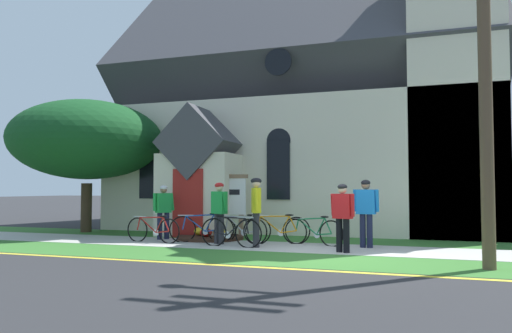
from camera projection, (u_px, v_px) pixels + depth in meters
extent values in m
plane|color=#2B2B2D|center=(352.00, 238.00, 14.23)|extent=(140.00, 140.00, 0.00)
cube|color=#B7B5AD|center=(250.00, 245.00, 12.41)|extent=(32.00, 2.04, 0.01)
cube|color=#38722D|center=(221.00, 256.00, 10.48)|extent=(32.00, 2.03, 0.01)
cube|color=#38722D|center=(271.00, 238.00, 14.24)|extent=(24.00, 1.82, 0.01)
cube|color=yellow|center=(198.00, 264.00, 9.37)|extent=(28.00, 0.16, 0.01)
cube|color=beige|center=(309.00, 170.00, 19.74)|extent=(13.48, 9.53, 4.54)
cube|color=#424247|center=(308.00, 80.00, 19.91)|extent=(13.98, 9.71, 9.71)
cube|color=beige|center=(453.00, 76.00, 14.98)|extent=(2.76, 2.76, 10.13)
cube|color=beige|center=(199.00, 195.00, 15.16)|extent=(2.40, 1.60, 2.60)
cube|color=#424247|center=(199.00, 144.00, 15.24)|extent=(2.40, 1.80, 2.40)
cube|color=maroon|center=(188.00, 203.00, 14.37)|extent=(1.00, 0.06, 2.10)
cube|color=black|center=(149.00, 172.00, 16.64)|extent=(0.76, 0.06, 1.90)
cone|color=black|center=(150.00, 145.00, 16.68)|extent=(0.80, 0.06, 0.80)
cube|color=black|center=(278.00, 170.00, 15.17)|extent=(0.76, 0.06, 1.90)
cone|color=black|center=(278.00, 140.00, 15.22)|extent=(0.80, 0.06, 0.80)
cylinder|color=black|center=(278.00, 62.00, 15.34)|extent=(0.90, 0.06, 0.90)
cube|color=#7F6047|center=(195.00, 225.00, 14.67)|extent=(0.12, 0.12, 0.71)
cube|color=#7F6047|center=(241.00, 226.00, 14.30)|extent=(0.12, 0.12, 0.71)
cube|color=white|center=(218.00, 196.00, 14.53)|extent=(1.79, 0.21, 1.11)
cube|color=#7F6047|center=(218.00, 176.00, 14.56)|extent=(1.92, 0.26, 0.12)
cube|color=black|center=(217.00, 192.00, 14.49)|extent=(1.43, 0.11, 0.16)
cylinder|color=#382319|center=(210.00, 238.00, 13.94)|extent=(1.98, 1.98, 0.10)
ellipsoid|color=gold|center=(219.00, 232.00, 13.92)|extent=(0.36, 0.36, 0.24)
ellipsoid|color=orange|center=(212.00, 231.00, 14.30)|extent=(0.36, 0.36, 0.24)
ellipsoid|color=gold|center=(200.00, 231.00, 14.13)|extent=(0.36, 0.36, 0.24)
ellipsoid|color=red|center=(206.00, 233.00, 13.72)|extent=(0.36, 0.36, 0.24)
torus|color=black|center=(214.00, 232.00, 12.32)|extent=(0.75, 0.11, 0.75)
torus|color=black|center=(248.00, 234.00, 11.92)|extent=(0.75, 0.11, 0.75)
cylinder|color=black|center=(236.00, 227.00, 12.07)|extent=(0.54, 0.09, 0.47)
cylinder|color=black|center=(233.00, 218.00, 12.12)|extent=(0.73, 0.11, 0.05)
cylinder|color=black|center=(224.00, 226.00, 12.21)|extent=(0.25, 0.06, 0.47)
cylinder|color=black|center=(221.00, 234.00, 12.24)|extent=(0.40, 0.07, 0.09)
cylinder|color=black|center=(217.00, 225.00, 12.29)|extent=(0.21, 0.06, 0.42)
cylinder|color=black|center=(247.00, 226.00, 11.95)|extent=(0.12, 0.05, 0.39)
ellipsoid|color=black|center=(220.00, 216.00, 12.27)|extent=(0.25, 0.10, 0.05)
cylinder|color=silver|center=(245.00, 218.00, 11.97)|extent=(0.44, 0.07, 0.03)
cylinder|color=silver|center=(227.00, 235.00, 12.16)|extent=(0.18, 0.04, 0.18)
torus|color=black|center=(256.00, 231.00, 12.82)|extent=(0.70, 0.21, 0.71)
torus|color=black|center=(226.00, 230.00, 13.36)|extent=(0.70, 0.21, 0.71)
cylinder|color=#B7B7BC|center=(236.00, 224.00, 13.19)|extent=(0.55, 0.17, 0.45)
cylinder|color=#B7B7BC|center=(239.00, 216.00, 13.14)|extent=(0.74, 0.22, 0.07)
cylinder|color=#B7B7BC|center=(247.00, 224.00, 12.99)|extent=(0.26, 0.10, 0.47)
cylinder|color=#B7B7BC|center=(250.00, 232.00, 12.93)|extent=(0.41, 0.13, 0.09)
cylinder|color=#B7B7BC|center=(253.00, 224.00, 12.88)|extent=(0.22, 0.09, 0.42)
cylinder|color=#B7B7BC|center=(227.00, 223.00, 13.35)|extent=(0.12, 0.06, 0.38)
ellipsoid|color=black|center=(250.00, 215.00, 12.94)|extent=(0.25, 0.14, 0.05)
cylinder|color=silver|center=(228.00, 216.00, 13.34)|extent=(0.43, 0.13, 0.03)
cylinder|color=silver|center=(244.00, 232.00, 13.04)|extent=(0.18, 0.06, 0.18)
torus|color=black|center=(221.00, 229.00, 13.16)|extent=(0.72, 0.28, 0.75)
torus|color=black|center=(183.00, 230.00, 13.14)|extent=(0.72, 0.28, 0.75)
cylinder|color=#194CA5|center=(196.00, 224.00, 13.16)|extent=(0.55, 0.22, 0.46)
cylinder|color=#194CA5|center=(200.00, 215.00, 13.17)|extent=(0.76, 0.29, 0.07)
cylinder|color=#194CA5|center=(210.00, 223.00, 13.16)|extent=(0.26, 0.12, 0.48)
cylinder|color=#194CA5|center=(213.00, 230.00, 13.15)|extent=(0.42, 0.17, 0.09)
cylinder|color=#194CA5|center=(217.00, 222.00, 13.17)|extent=(0.22, 0.11, 0.43)
cylinder|color=#194CA5|center=(184.00, 223.00, 13.15)|extent=(0.13, 0.07, 0.38)
ellipsoid|color=black|center=(214.00, 214.00, 13.18)|extent=(0.25, 0.15, 0.05)
cylinder|color=silver|center=(186.00, 215.00, 13.16)|extent=(0.43, 0.17, 0.03)
cylinder|color=silver|center=(205.00, 231.00, 13.15)|extent=(0.18, 0.08, 0.18)
torus|color=black|center=(331.00, 234.00, 12.20)|extent=(0.68, 0.25, 0.70)
torus|color=black|center=(296.00, 232.00, 12.82)|extent=(0.68, 0.25, 0.70)
cylinder|color=#19723F|center=(308.00, 227.00, 12.62)|extent=(0.56, 0.21, 0.42)
cylinder|color=#19723F|center=(311.00, 219.00, 12.56)|extent=(0.77, 0.27, 0.10)
cylinder|color=#19723F|center=(321.00, 226.00, 12.39)|extent=(0.27, 0.12, 0.46)
cylinder|color=#19723F|center=(324.00, 234.00, 12.32)|extent=(0.42, 0.17, 0.09)
cylinder|color=#19723F|center=(328.00, 226.00, 12.27)|extent=(0.23, 0.10, 0.41)
cylinder|color=#19723F|center=(297.00, 225.00, 12.81)|extent=(0.13, 0.07, 0.34)
ellipsoid|color=black|center=(325.00, 217.00, 12.33)|extent=(0.25, 0.15, 0.05)
cylinder|color=silver|center=(298.00, 218.00, 12.79)|extent=(0.43, 0.16, 0.03)
cylinder|color=silver|center=(317.00, 235.00, 12.45)|extent=(0.18, 0.07, 0.18)
torus|color=black|center=(169.00, 231.00, 12.91)|extent=(0.70, 0.11, 0.70)
torus|color=black|center=(137.00, 230.00, 13.35)|extent=(0.70, 0.11, 0.70)
cylinder|color=#A51E19|center=(148.00, 225.00, 13.21)|extent=(0.58, 0.10, 0.43)
cylinder|color=#A51E19|center=(151.00, 217.00, 13.17)|extent=(0.79, 0.13, 0.06)
cylinder|color=#A51E19|center=(160.00, 225.00, 13.04)|extent=(0.27, 0.07, 0.44)
cylinder|color=#A51E19|center=(162.00, 232.00, 12.99)|extent=(0.43, 0.08, 0.09)
cylinder|color=#A51E19|center=(166.00, 224.00, 12.95)|extent=(0.23, 0.06, 0.39)
cylinder|color=#A51E19|center=(139.00, 224.00, 13.34)|extent=(0.12, 0.05, 0.36)
ellipsoid|color=black|center=(163.00, 216.00, 13.00)|extent=(0.25, 0.11, 0.05)
cylinder|color=silver|center=(140.00, 217.00, 13.33)|extent=(0.44, 0.08, 0.03)
cylinder|color=silver|center=(156.00, 232.00, 13.08)|extent=(0.18, 0.04, 0.18)
torus|color=black|center=(296.00, 231.00, 12.74)|extent=(0.73, 0.28, 0.76)
torus|color=black|center=(257.00, 231.00, 12.73)|extent=(0.73, 0.28, 0.76)
cylinder|color=orange|center=(271.00, 225.00, 12.74)|extent=(0.56, 0.22, 0.47)
cylinder|color=orange|center=(275.00, 216.00, 12.75)|extent=(0.76, 0.29, 0.04)
cylinder|color=orange|center=(285.00, 224.00, 12.75)|extent=(0.26, 0.12, 0.46)
cylinder|color=orange|center=(289.00, 232.00, 12.74)|extent=(0.42, 0.17, 0.09)
cylinder|color=orange|center=(293.00, 223.00, 12.75)|extent=(0.22, 0.11, 0.41)
cylinder|color=orange|center=(259.00, 224.00, 12.74)|extent=(0.13, 0.07, 0.40)
ellipsoid|color=black|center=(289.00, 215.00, 12.76)|extent=(0.25, 0.15, 0.05)
cylinder|color=silver|center=(260.00, 216.00, 12.75)|extent=(0.43, 0.17, 0.03)
cylinder|color=silver|center=(281.00, 233.00, 12.74)|extent=(0.18, 0.08, 0.18)
cylinder|color=#2D2D33|center=(221.00, 229.00, 12.65)|extent=(0.15, 0.15, 0.82)
cylinder|color=#2D2D33|center=(217.00, 229.00, 12.78)|extent=(0.15, 0.15, 0.82)
cube|color=green|center=(219.00, 203.00, 12.75)|extent=(0.50, 0.39, 0.60)
sphere|color=beige|center=(219.00, 188.00, 12.77)|extent=(0.21, 0.21, 0.21)
ellipsoid|color=red|center=(219.00, 185.00, 12.77)|extent=(0.32, 0.34, 0.15)
cylinder|color=green|center=(225.00, 202.00, 12.53)|extent=(0.09, 0.24, 0.54)
cylinder|color=green|center=(214.00, 201.00, 12.98)|extent=(0.09, 0.13, 0.54)
cylinder|color=#191E38|center=(370.00, 231.00, 11.88)|extent=(0.15, 0.15, 0.85)
cylinder|color=#191E38|center=(363.00, 231.00, 11.96)|extent=(0.15, 0.15, 0.85)
cube|color=blue|center=(366.00, 202.00, 11.95)|extent=(0.50, 0.26, 0.62)
sphere|color=#936B51|center=(366.00, 185.00, 11.97)|extent=(0.22, 0.22, 0.22)
ellipsoid|color=black|center=(366.00, 183.00, 11.98)|extent=(0.27, 0.30, 0.15)
cylinder|color=blue|center=(377.00, 201.00, 11.79)|extent=(0.09, 0.21, 0.57)
cylinder|color=blue|center=(355.00, 200.00, 12.12)|extent=(0.09, 0.11, 0.56)
cylinder|color=#191E38|center=(160.00, 226.00, 13.82)|extent=(0.15, 0.15, 0.79)
cylinder|color=#191E38|center=(167.00, 226.00, 13.98)|extent=(0.15, 0.15, 0.79)
cube|color=green|center=(163.00, 203.00, 13.93)|extent=(0.40, 0.48, 0.57)
sphere|color=#936B51|center=(164.00, 190.00, 13.95)|extent=(0.20, 0.20, 0.20)
ellipsoid|color=silver|center=(164.00, 188.00, 13.95)|extent=(0.33, 0.31, 0.14)
cylinder|color=green|center=(155.00, 202.00, 13.78)|extent=(0.09, 0.10, 0.52)
cylinder|color=green|center=(172.00, 202.00, 14.08)|extent=(0.09, 0.19, 0.52)
cylinder|color=black|center=(339.00, 235.00, 11.07)|extent=(0.15, 0.15, 0.80)
cylinder|color=black|center=(346.00, 236.00, 10.96)|extent=(0.15, 0.15, 0.80)
cube|color=red|center=(343.00, 206.00, 11.05)|extent=(0.49, 0.34, 0.58)
sphere|color=beige|center=(342.00, 189.00, 11.07)|extent=(0.21, 0.21, 0.21)
ellipsoid|color=black|center=(342.00, 187.00, 11.07)|extent=(0.29, 0.31, 0.14)
cylinder|color=red|center=(333.00, 205.00, 11.25)|extent=(0.09, 0.22, 0.53)
cylinder|color=red|center=(352.00, 205.00, 10.85)|extent=(0.09, 0.14, 0.53)
cylinder|color=#2D2D33|center=(257.00, 230.00, 11.97)|extent=(0.15, 0.15, 0.88)
cylinder|color=#2D2D33|center=(256.00, 230.00, 12.18)|extent=(0.15, 0.15, 0.88)
cube|color=yellow|center=(256.00, 200.00, 12.11)|extent=(0.39, 0.53, 0.64)
sphere|color=beige|center=(256.00, 183.00, 12.13)|extent=(0.23, 0.23, 0.23)
ellipsoid|color=black|center=(256.00, 181.00, 12.14)|extent=(0.36, 0.33, 0.16)
cylinder|color=yellow|center=(256.00, 199.00, 11.81)|extent=(0.09, 0.19, 0.58)
cylinder|color=yellow|center=(256.00, 199.00, 12.41)|extent=(0.09, 0.17, 0.58)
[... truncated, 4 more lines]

